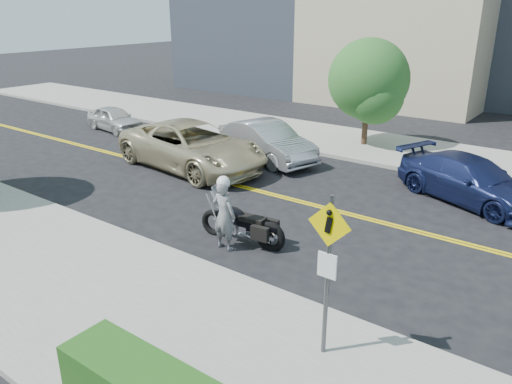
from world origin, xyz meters
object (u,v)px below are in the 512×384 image
(suv, at_px, (192,146))
(parked_car_silver, at_px, (267,141))
(motorcyclist, at_px, (224,213))
(parked_car_white, at_px, (115,119))
(parked_car_blue, at_px, (470,180))
(motorcycle, at_px, (242,216))
(pedestrian_sign, at_px, (328,262))

(suv, xyz_separation_m, parked_car_silver, (1.70, 2.59, -0.11))
(motorcyclist, xyz_separation_m, parked_car_white, (-12.92, 6.84, -0.39))
(motorcyclist, height_order, parked_car_blue, motorcyclist)
(parked_car_blue, bearing_deg, parked_car_silver, 113.17)
(motorcycle, bearing_deg, parked_car_blue, 52.74)
(suv, relative_size, parked_car_blue, 1.30)
(parked_car_white, bearing_deg, motorcycle, -107.88)
(motorcyclist, relative_size, parked_car_blue, 0.40)
(pedestrian_sign, xyz_separation_m, parked_car_white, (-17.13, 9.15, -1.36))
(suv, height_order, parked_car_white, suv)
(parked_car_white, bearing_deg, motorcyclist, -110.16)
(pedestrian_sign, height_order, motorcycle, pedestrian_sign)
(motorcycle, distance_m, parked_car_blue, 7.84)
(pedestrian_sign, bearing_deg, motorcycle, 144.64)
(motorcycle, bearing_deg, motorcyclist, -107.79)
(pedestrian_sign, relative_size, parked_car_blue, 0.61)
(motorcyclist, bearing_deg, pedestrian_sign, 151.46)
(parked_car_white, xyz_separation_m, parked_car_silver, (9.19, 0.33, 0.18))
(parked_car_white, height_order, parked_car_silver, parked_car_silver)
(pedestrian_sign, distance_m, parked_car_silver, 12.42)
(motorcyclist, bearing_deg, suv, -39.91)
(motorcycle, xyz_separation_m, parked_car_silver, (-3.85, 6.58, 0.03))
(parked_car_blue, bearing_deg, pedestrian_sign, -157.62)
(pedestrian_sign, height_order, parked_car_blue, pedestrian_sign)
(motorcycle, distance_m, parked_car_silver, 7.63)
(pedestrian_sign, xyz_separation_m, parked_car_silver, (-7.94, 9.48, -1.17))
(suv, bearing_deg, parked_car_silver, -26.40)
(motorcycle, height_order, suv, suv)
(pedestrian_sign, bearing_deg, parked_car_silver, 129.93)
(motorcyclist, distance_m, parked_car_blue, 8.42)
(suv, bearing_deg, motorcyclist, -123.26)
(parked_car_blue, bearing_deg, parked_car_white, 113.77)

